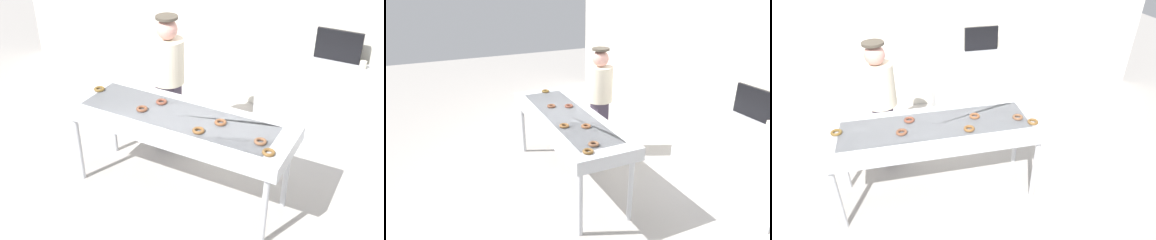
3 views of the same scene
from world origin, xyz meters
TOP-DOWN VIEW (x-y plane):
  - ground_plane at (0.00, 0.00)m, footprint 16.00×16.00m
  - back_wall at (0.00, 2.22)m, footprint 8.00×0.12m
  - fryer_conveyor at (0.00, 0.00)m, footprint 2.27×0.76m
  - chocolate_donut_0 at (0.87, -0.07)m, footprint 0.12×0.12m
  - chocolate_donut_1 at (0.43, 0.05)m, footprint 0.16×0.16m
  - chocolate_donut_2 at (-0.26, 0.13)m, footprint 0.16×0.16m
  - chocolate_donut_3 at (-0.35, -0.08)m, footprint 0.15×0.15m
  - chocolate_donut_4 at (-0.98, 0.06)m, footprint 0.16×0.16m
  - chocolate_donut_5 at (0.31, -0.17)m, footprint 0.16×0.16m
  - chocolate_donut_6 at (0.99, -0.19)m, footprint 0.15×0.15m
  - worker_baker at (-0.54, 0.73)m, footprint 0.36×0.36m
  - prep_counter at (1.03, 1.77)m, footprint 1.64×0.50m
  - paper_cup_0 at (1.35, 1.87)m, footprint 0.08×0.08m
  - menu_display at (1.03, 1.97)m, footprint 0.53×0.04m

SIDE VIEW (x-z plane):
  - ground_plane at x=0.00m, z-range 0.00..0.00m
  - prep_counter at x=1.03m, z-range 0.00..0.95m
  - fryer_conveyor at x=0.00m, z-range 0.39..1.32m
  - worker_baker at x=-0.54m, z-range 0.13..1.73m
  - chocolate_donut_0 at x=0.87m, z-range 0.93..0.96m
  - chocolate_donut_1 at x=0.43m, z-range 0.93..0.96m
  - chocolate_donut_2 at x=-0.26m, z-range 0.93..0.96m
  - chocolate_donut_3 at x=-0.35m, z-range 0.93..0.96m
  - chocolate_donut_4 at x=-0.98m, z-range 0.93..0.96m
  - chocolate_donut_5 at x=0.31m, z-range 0.93..0.96m
  - chocolate_donut_6 at x=0.99m, z-range 0.93..0.96m
  - paper_cup_0 at x=1.35m, z-range 0.95..1.04m
  - menu_display at x=1.03m, z-range 0.95..1.32m
  - back_wall at x=0.00m, z-range 0.00..3.35m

